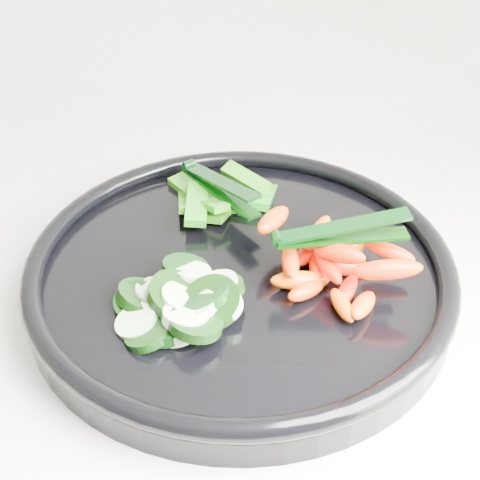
# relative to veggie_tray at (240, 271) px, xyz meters

# --- Properties ---
(veggie_tray) EXTENTS (0.38, 0.38, 0.04)m
(veggie_tray) POSITION_rel_veggie_tray_xyz_m (0.00, 0.00, 0.00)
(veggie_tray) COLOR black
(veggie_tray) RESTS_ON counter
(cucumber_pile) EXTENTS (0.12, 0.12, 0.04)m
(cucumber_pile) POSITION_rel_veggie_tray_xyz_m (-0.04, -0.06, 0.01)
(cucumber_pile) COLOR black
(cucumber_pile) RESTS_ON veggie_tray
(carrot_pile) EXTENTS (0.15, 0.14, 0.05)m
(carrot_pile) POSITION_rel_veggie_tray_xyz_m (0.08, 0.01, 0.02)
(carrot_pile) COLOR #F92600
(carrot_pile) RESTS_ON veggie_tray
(pepper_pile) EXTENTS (0.11, 0.11, 0.03)m
(pepper_pile) POSITION_rel_veggie_tray_xyz_m (-0.05, 0.09, 0.01)
(pepper_pile) COLOR #1B6309
(pepper_pile) RESTS_ON veggie_tray
(tong_carrot) EXTENTS (0.11, 0.05, 0.02)m
(tong_carrot) POSITION_rel_veggie_tray_xyz_m (0.08, 0.00, 0.05)
(tong_carrot) COLOR black
(tong_carrot) RESTS_ON carrot_pile
(tong_pepper) EXTENTS (0.10, 0.08, 0.02)m
(tong_pepper) POSITION_rel_veggie_tray_xyz_m (-0.04, 0.09, 0.03)
(tong_pepper) COLOR black
(tong_pepper) RESTS_ON pepper_pile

